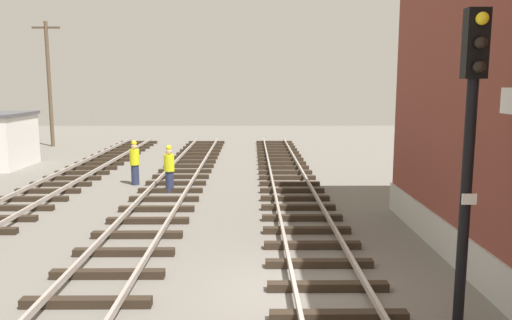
% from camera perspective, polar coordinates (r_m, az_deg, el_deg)
% --- Properties ---
extents(ground_plane, '(80.00, 80.00, 0.00)m').
position_cam_1_polar(ground_plane, '(10.79, 4.33, -14.51)').
color(ground_plane, slate).
extents(track_near_building, '(2.50, 52.00, 0.32)m').
position_cam_1_polar(track_near_building, '(10.82, 8.10, -13.79)').
color(track_near_building, '#2D2319').
rests_on(track_near_building, ground).
extents(track_centre, '(2.50, 52.00, 0.32)m').
position_cam_1_polar(track_centre, '(11.17, -17.44, -13.37)').
color(track_centre, '#2D2319').
rests_on(track_centre, ground).
extents(signal_mast, '(0.36, 0.40, 5.42)m').
position_cam_1_polar(signal_mast, '(8.92, 23.01, 2.52)').
color(signal_mast, black).
rests_on(signal_mast, ground).
extents(utility_pole_far, '(1.80, 0.24, 8.17)m').
position_cam_1_polar(utility_pole_far, '(36.32, -22.31, 8.15)').
color(utility_pole_far, brown).
rests_on(utility_pole_far, ground).
extents(track_worker_foreground, '(0.40, 0.40, 1.87)m').
position_cam_1_polar(track_worker_foreground, '(21.65, -13.53, -0.32)').
color(track_worker_foreground, '#262D4C').
rests_on(track_worker_foreground, ground).
extents(track_worker_distant, '(0.40, 0.40, 1.87)m').
position_cam_1_polar(track_worker_distant, '(19.84, -9.76, -1.02)').
color(track_worker_distant, '#262D4C').
rests_on(track_worker_distant, ground).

